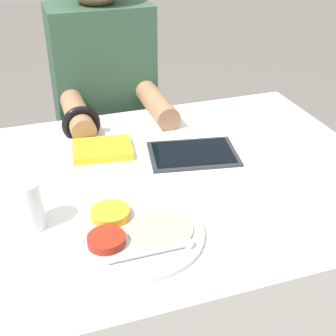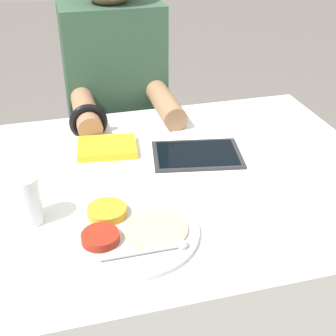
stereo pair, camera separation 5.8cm
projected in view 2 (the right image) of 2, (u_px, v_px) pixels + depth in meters
name	position (u px, v px, depth m)	size (l,w,h in m)	color
dining_table	(156.00, 286.00, 1.32)	(1.15, 0.81, 0.72)	silver
thali_tray	(128.00, 230.00, 0.95)	(0.28, 0.28, 0.03)	#B7BABF
red_notebook	(107.00, 148.00, 1.25)	(0.17, 0.14, 0.02)	silver
tablet_device	(197.00, 155.00, 1.23)	(0.25, 0.20, 0.01)	#28282D
person_diner	(118.00, 132.00, 1.68)	(0.34, 0.45, 1.20)	black
drinking_glass	(26.00, 200.00, 0.96)	(0.06, 0.06, 0.11)	silver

